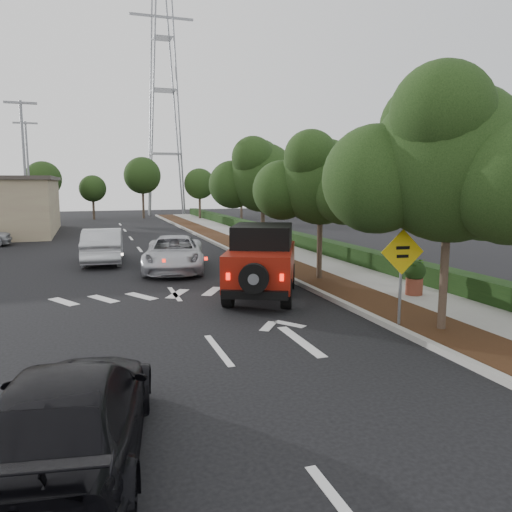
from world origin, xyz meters
name	(u,v)px	position (x,y,z in m)	size (l,w,h in m)	color
ground	(218,350)	(0.00, 0.00, 0.00)	(120.00, 120.00, 0.00)	black
curb	(250,260)	(4.60, 12.00, 0.07)	(0.20, 70.00, 0.15)	#9E9B93
planting_strip	(270,259)	(5.60, 12.00, 0.06)	(1.80, 70.00, 0.12)	black
sidewalk	(305,257)	(7.50, 12.00, 0.06)	(2.00, 70.00, 0.12)	gray
hedge	(331,249)	(8.90, 12.00, 0.40)	(0.80, 70.00, 0.80)	black
transmission_tower	(167,215)	(6.00, 48.00, 0.00)	(7.00, 4.00, 28.00)	slate
street_tree_near	(441,333)	(5.60, -0.50, 0.00)	(3.80, 3.80, 5.92)	black
street_tree_mid	(319,281)	(5.60, 6.50, 0.00)	(3.20, 3.20, 5.32)	black
street_tree_far	(263,257)	(5.60, 13.00, 0.00)	(3.40, 3.40, 5.62)	black
light_pole_a	(29,239)	(-6.50, 26.00, 0.00)	(2.00, 0.22, 9.00)	slate
light_pole_b	(32,225)	(-7.50, 38.00, 0.00)	(2.00, 0.22, 9.00)	slate
red_jeep	(262,260)	(2.73, 4.85, 1.19)	(3.59, 4.80, 2.35)	black
silver_suv_ahead	(174,254)	(0.75, 10.57, 0.73)	(2.43, 5.28, 1.47)	#B7B8BF
black_suv_oncoming	(70,416)	(-2.98, -3.86, 0.70)	(1.96, 4.82, 1.40)	black
silver_sedan_oncoming	(103,245)	(-2.05, 13.84, 0.81)	(1.71, 4.91, 1.62)	#B8BAC1
speed_hump_sign	(402,264)	(4.80, 0.11, 1.69)	(1.14, 0.17, 2.44)	slate
terracotta_planter	(415,274)	(7.28, 2.94, 0.80)	(0.68, 0.68, 1.19)	brown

